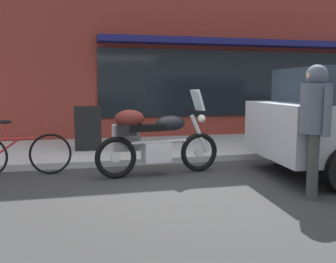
{
  "coord_description": "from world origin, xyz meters",
  "views": [
    {
      "loc": [
        -1.58,
        -5.61,
        1.47
      ],
      "look_at": [
        -0.09,
        0.61,
        0.7
      ],
      "focal_mm": 40.13,
      "sensor_mm": 36.0,
      "label": 1
    }
  ],
  "objects_px": {
    "parked_bicycle": "(18,154)",
    "sandwich_board_sign": "(88,129)",
    "touring_motorcycle": "(151,138)",
    "pedestrian_walking": "(315,115)"
  },
  "relations": [
    {
      "from": "touring_motorcycle",
      "to": "sandwich_board_sign",
      "type": "relative_size",
      "value": 2.29
    },
    {
      "from": "touring_motorcycle",
      "to": "pedestrian_walking",
      "type": "distance_m",
      "value": 2.58
    },
    {
      "from": "pedestrian_walking",
      "to": "touring_motorcycle",
      "type": "bearing_deg",
      "value": 136.28
    },
    {
      "from": "parked_bicycle",
      "to": "sandwich_board_sign",
      "type": "xyz_separation_m",
      "value": [
        1.17,
        1.56,
        0.21
      ]
    },
    {
      "from": "parked_bicycle",
      "to": "touring_motorcycle",
      "type": "bearing_deg",
      "value": -10.77
    },
    {
      "from": "touring_motorcycle",
      "to": "parked_bicycle",
      "type": "relative_size",
      "value": 1.27
    },
    {
      "from": "parked_bicycle",
      "to": "sandwich_board_sign",
      "type": "height_order",
      "value": "sandwich_board_sign"
    },
    {
      "from": "sandwich_board_sign",
      "to": "touring_motorcycle",
      "type": "bearing_deg",
      "value": -63.68
    },
    {
      "from": "parked_bicycle",
      "to": "sandwich_board_sign",
      "type": "distance_m",
      "value": 1.96
    },
    {
      "from": "sandwich_board_sign",
      "to": "parked_bicycle",
      "type": "bearing_deg",
      "value": -126.73
    }
  ]
}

